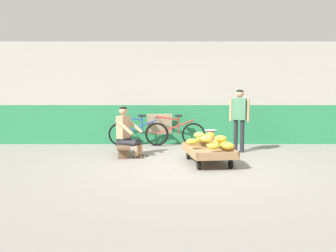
% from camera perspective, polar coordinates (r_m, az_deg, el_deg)
% --- Properties ---
extents(ground_plane, '(80.00, 80.00, 0.00)m').
position_cam_1_polar(ground_plane, '(6.47, 4.08, -7.33)').
color(ground_plane, gray).
extents(back_wall, '(16.00, 0.30, 2.87)m').
position_cam_1_polar(back_wall, '(9.56, 2.79, 5.56)').
color(back_wall, '#287F4C').
rests_on(back_wall, ground).
extents(banana_cart, '(1.04, 1.55, 0.36)m').
position_cam_1_polar(banana_cart, '(6.93, 6.97, -4.45)').
color(banana_cart, '#99754C').
rests_on(banana_cart, ground).
extents(banana_pile, '(0.95, 1.21, 0.26)m').
position_cam_1_polar(banana_pile, '(6.92, 7.79, -2.60)').
color(banana_pile, gold).
rests_on(banana_pile, banana_cart).
extents(low_bench, '(0.44, 1.13, 0.27)m').
position_cam_1_polar(low_bench, '(7.83, -7.47, -3.59)').
color(low_bench, brown).
rests_on(low_bench, ground).
extents(vendor_seated, '(0.74, 0.64, 1.14)m').
position_cam_1_polar(vendor_seated, '(7.73, -6.97, -0.95)').
color(vendor_seated, tan).
rests_on(vendor_seated, ground).
extents(plastic_crate, '(0.36, 0.28, 0.30)m').
position_cam_1_polar(plastic_crate, '(7.94, 7.39, -3.82)').
color(plastic_crate, '#234CA8').
rests_on(plastic_crate, ground).
extents(weighing_scale, '(0.30, 0.30, 0.29)m').
position_cam_1_polar(weighing_scale, '(7.89, 7.42, -1.65)').
color(weighing_scale, '#28282D').
rests_on(weighing_scale, plastic_crate).
extents(bicycle_near_left, '(1.66, 0.48, 0.86)m').
position_cam_1_polar(bicycle_near_left, '(9.20, -4.98, -1.21)').
color(bicycle_near_left, black).
rests_on(bicycle_near_left, ground).
extents(bicycle_far_left, '(1.66, 0.48, 0.86)m').
position_cam_1_polar(bicycle_far_left, '(9.16, 1.27, -1.23)').
color(bicycle_far_left, black).
rests_on(bicycle_far_left, ground).
extents(sign_board, '(0.70, 0.27, 0.87)m').
position_cam_1_polar(sign_board, '(9.43, -1.34, -0.53)').
color(sign_board, '#C6B289').
rests_on(sign_board, ground).
extents(customer_adult, '(0.46, 0.31, 1.53)m').
position_cam_1_polar(customer_adult, '(8.32, 12.21, 2.10)').
color(customer_adult, '#232328').
rests_on(customer_adult, ground).
extents(shopping_bag, '(0.18, 0.12, 0.24)m').
position_cam_1_polar(shopping_bag, '(7.56, 6.62, -4.51)').
color(shopping_bag, '#3370B7').
rests_on(shopping_bag, ground).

